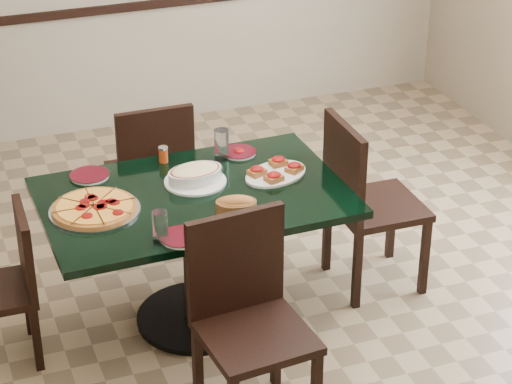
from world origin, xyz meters
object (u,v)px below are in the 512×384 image
object	(u,v)px
main_table	(195,226)
lasagna_casserole	(195,174)
chair_near	(247,310)
pepperoni_pizza	(95,208)
bread_basket	(236,205)
chair_right	(362,195)
chair_far	(152,169)
chair_left	(9,280)
bruschetta_platter	(276,171)

from	to	relation	value
main_table	lasagna_casserole	world-z (taller)	lasagna_casserole
chair_near	lasagna_casserole	xyz separation A→B (m)	(0.04, 0.87, 0.24)
pepperoni_pizza	bread_basket	xyz separation A→B (m)	(0.63, -0.24, 0.02)
chair_right	pepperoni_pizza	bearing A→B (deg)	91.57
chair_far	lasagna_casserole	world-z (taller)	chair_far
chair_right	chair_left	distance (m)	1.87
pepperoni_pizza	bruschetta_platter	distance (m)	0.95
main_table	chair_far	xyz separation A→B (m)	(-0.01, 0.78, -0.05)
chair_left	main_table	bearing A→B (deg)	89.30
main_table	chair_left	distance (m)	0.94
chair_far	chair_near	world-z (taller)	chair_near
chair_near	lasagna_casserole	size ratio (longest dim) A/B	3.12
chair_left	chair_near	bearing A→B (deg)	51.25
lasagna_casserole	bruschetta_platter	bearing A→B (deg)	-17.82
chair_left	chair_right	bearing A→B (deg)	90.86
main_table	chair_right	size ratio (longest dim) A/B	1.53
pepperoni_pizza	chair_near	bearing A→B (deg)	-56.39
main_table	chair_far	world-z (taller)	chair_far
chair_near	chair_left	xyz separation A→B (m)	(-0.93, 0.78, -0.11)
main_table	bread_basket	distance (m)	0.36
bruschetta_platter	pepperoni_pizza	bearing A→B (deg)	160.21
chair_left	bruschetta_platter	distance (m)	1.42
main_table	pepperoni_pizza	size ratio (longest dim) A/B	3.47
chair_far	pepperoni_pizza	xyz separation A→B (m)	(-0.48, -0.78, 0.25)
pepperoni_pizza	bread_basket	bearing A→B (deg)	-21.22
main_table	chair_near	size ratio (longest dim) A/B	1.54
pepperoni_pizza	bread_basket	size ratio (longest dim) A/B	1.93
pepperoni_pizza	chair_right	bearing A→B (deg)	0.87
chair_far	chair_near	size ratio (longest dim) A/B	0.95
chair_far	chair_right	distance (m)	1.22
chair_near	lasagna_casserole	world-z (taller)	chair_near
bread_basket	chair_near	bearing A→B (deg)	-88.03
chair_right	bread_basket	xyz separation A→B (m)	(-0.80, -0.27, 0.23)
chair_far	bruschetta_platter	distance (m)	0.90
chair_right	pepperoni_pizza	distance (m)	1.45
bread_basket	bruschetta_platter	xyz separation A→B (m)	(0.32, 0.29, -0.02)
bread_basket	bruschetta_platter	bearing A→B (deg)	59.36
chair_left	lasagna_casserole	xyz separation A→B (m)	(0.97, 0.08, 0.36)
pepperoni_pizza	lasagna_casserole	size ratio (longest dim) A/B	1.39
lasagna_casserole	chair_left	bearing A→B (deg)	176.19
chair_near	chair_left	size ratio (longest dim) A/B	1.23
chair_far	chair_near	xyz separation A→B (m)	(0.02, -1.53, 0.03)
lasagna_casserole	bruschetta_platter	distance (m)	0.41
chair_left	pepperoni_pizza	size ratio (longest dim) A/B	1.83
chair_right	lasagna_casserole	bearing A→B (deg)	84.66
main_table	pepperoni_pizza	distance (m)	0.53
pepperoni_pizza	bread_basket	distance (m)	0.67
chair_right	bread_basket	size ratio (longest dim) A/B	4.36
chair_far	bread_basket	size ratio (longest dim) A/B	4.12
chair_near	pepperoni_pizza	bearing A→B (deg)	118.54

